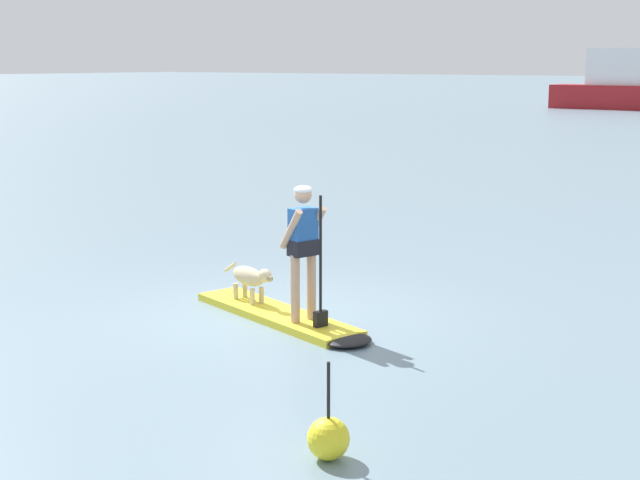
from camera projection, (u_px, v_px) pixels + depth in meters
name	position (u px, v px, depth m)	size (l,w,h in m)	color
ground_plane	(276.00, 318.00, 12.23)	(400.00, 400.00, 0.00)	slate
paddleboard	(287.00, 318.00, 12.05)	(3.24, 1.49, 0.10)	yellow
person_paddler	(304.00, 243.00, 11.56)	(0.67, 0.57, 1.74)	tan
dog	(250.00, 277.00, 12.61)	(1.11, 0.42, 0.52)	#CCB78C
moored_boat_starboard	(637.00, 87.00, 64.13)	(12.44, 2.92, 11.93)	maroon
marker_buoy	(328.00, 438.00, 7.87)	(0.37, 0.37, 0.87)	yellow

